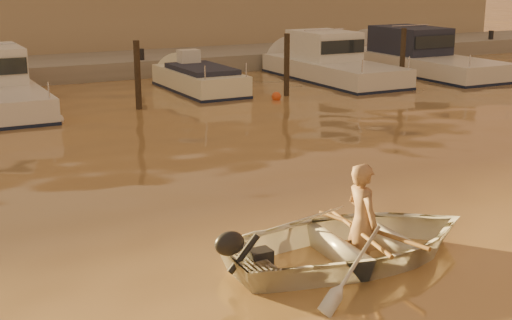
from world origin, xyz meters
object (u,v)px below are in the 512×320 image
person (362,222)px  moored_boat_4 (333,63)px  waterfront_building (46,6)px  moored_boat_3 (199,84)px  dinghy (355,242)px  moored_boat_5 (422,57)px

person → moored_boat_4: (9.09, 14.44, 0.08)m
moored_boat_4 → waterfront_building: size_ratio=0.16×
moored_boat_3 → person: bearing=-104.4°
moored_boat_4 → moored_boat_3: bearing=180.0°
dinghy → person: size_ratio=2.22×
dinghy → waterfront_building: waterfront_building is taller
dinghy → waterfront_building: (1.14, 25.43, 2.13)m
person → moored_boat_4: moored_boat_4 is taller
moored_boat_5 → waterfront_building: waterfront_building is taller
dinghy → person: (0.10, -0.00, 0.28)m
moored_boat_3 → waterfront_building: 11.53m
dinghy → moored_boat_3: 14.93m
waterfront_building → moored_boat_4: bearing=-53.8°
moored_boat_3 → moored_boat_5: 9.59m
moored_boat_4 → moored_boat_5: bearing=0.0°
person → moored_boat_3: bearing=-12.1°
waterfront_building → dinghy: bearing=-92.6°
moored_boat_3 → waterfront_building: size_ratio=0.11×
moored_boat_3 → moored_boat_4: size_ratio=0.71×
dinghy → waterfront_building: size_ratio=0.08×
person → moored_boat_5: bearing=-40.3°
moored_boat_4 → moored_boat_5: 4.20m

